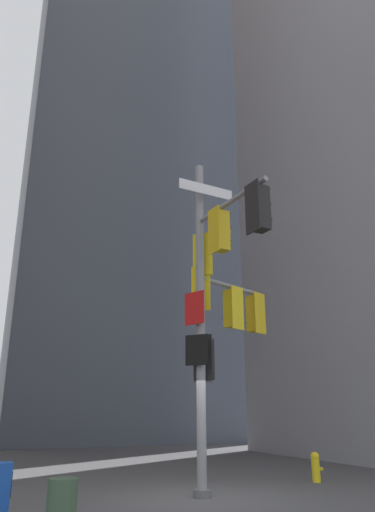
# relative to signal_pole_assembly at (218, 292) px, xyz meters

# --- Properties ---
(ground) EXTENTS (120.00, 120.00, 0.00)m
(ground) POSITION_rel_signal_pole_assembly_xyz_m (-0.41, 0.16, -4.65)
(ground) COLOR #474749
(building_mid_block) EXTENTS (15.46, 15.46, 44.65)m
(building_mid_block) POSITION_rel_signal_pole_assembly_xyz_m (3.55, 24.73, 17.68)
(building_mid_block) COLOR #4C5460
(building_mid_block) RESTS_ON ground
(signal_pole_assembly) EXTENTS (3.11, 4.00, 8.15)m
(signal_pole_assembly) POSITION_rel_signal_pole_assembly_xyz_m (0.00, 0.00, 0.00)
(signal_pole_assembly) COLOR gray
(signal_pole_assembly) RESTS_ON ground
(fire_hydrant) EXTENTS (0.33, 0.23, 0.76)m
(fire_hydrant) POSITION_rel_signal_pole_assembly_xyz_m (3.44, 1.25, -4.25)
(fire_hydrant) COLOR yellow
(fire_hydrant) RESTS_ON ground
(trash_bin) EXTENTS (0.45, 0.45, 0.84)m
(trash_bin) POSITION_rel_signal_pole_assembly_xyz_m (-3.87, -2.50, -4.23)
(trash_bin) COLOR #3F593F
(trash_bin) RESTS_ON ground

